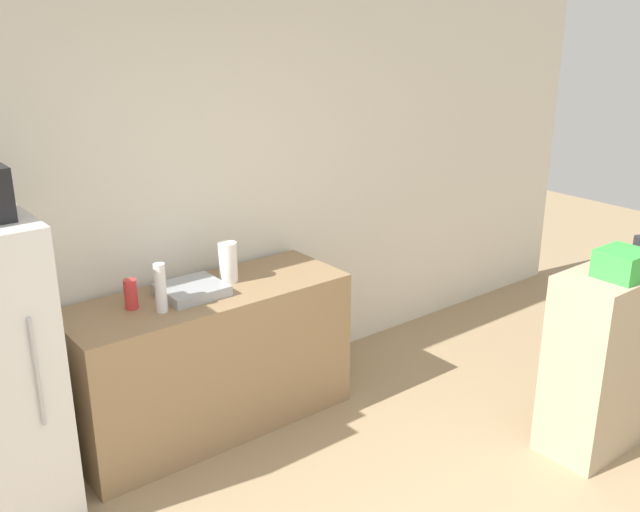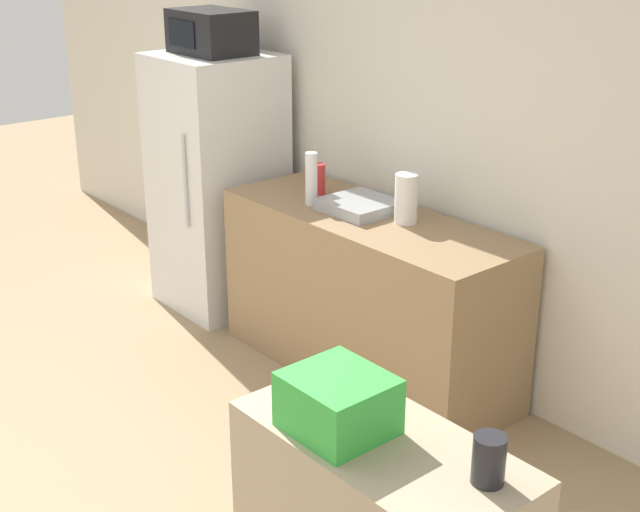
# 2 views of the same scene
# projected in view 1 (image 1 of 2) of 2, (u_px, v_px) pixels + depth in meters

# --- Properties ---
(wall_back) EXTENTS (8.00, 0.06, 2.60)m
(wall_back) POSITION_uv_depth(u_px,v_px,m) (152.00, 217.00, 4.28)
(wall_back) COLOR silver
(wall_back) RESTS_ON ground_plane
(counter) EXTENTS (1.72, 0.62, 0.90)m
(counter) POSITION_uv_depth(u_px,v_px,m) (211.00, 360.00, 4.36)
(counter) COLOR #937551
(counter) RESTS_ON ground_plane
(sink_basin) EXTENTS (0.36, 0.33, 0.06)m
(sink_basin) POSITION_uv_depth(u_px,v_px,m) (192.00, 290.00, 4.17)
(sink_basin) COLOR #9EA3A8
(sink_basin) RESTS_ON counter
(bottle_tall) EXTENTS (0.06, 0.06, 0.28)m
(bottle_tall) POSITION_uv_depth(u_px,v_px,m) (161.00, 288.00, 3.90)
(bottle_tall) COLOR silver
(bottle_tall) RESTS_ON counter
(bottle_short) EXTENTS (0.07, 0.07, 0.17)m
(bottle_short) POSITION_uv_depth(u_px,v_px,m) (131.00, 294.00, 3.96)
(bottle_short) COLOR red
(bottle_short) RESTS_ON counter
(shelf_cabinet) EXTENTS (0.81, 0.39, 1.10)m
(shelf_cabinet) POSITION_uv_depth(u_px,v_px,m) (608.00, 358.00, 4.17)
(shelf_cabinet) COLOR tan
(shelf_cabinet) RESTS_ON ground_plane
(basket) EXTENTS (0.25, 0.23, 0.15)m
(basket) POSITION_uv_depth(u_px,v_px,m) (622.00, 264.00, 3.86)
(basket) COLOR green
(basket) RESTS_ON shelf_cabinet
(jar) EXTENTS (0.08, 0.08, 0.12)m
(jar) POSITION_uv_depth(u_px,v_px,m) (640.00, 247.00, 4.18)
(jar) COLOR #232328
(jar) RESTS_ON shelf_cabinet
(paper_towel_roll) EXTENTS (0.11, 0.11, 0.25)m
(paper_towel_roll) POSITION_uv_depth(u_px,v_px,m) (228.00, 262.00, 4.34)
(paper_towel_roll) COLOR white
(paper_towel_roll) RESTS_ON counter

